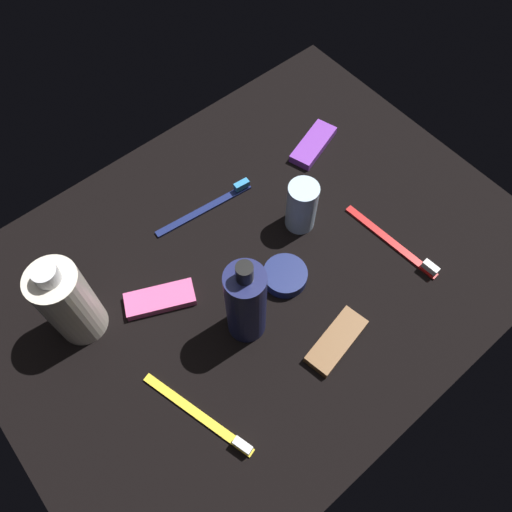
# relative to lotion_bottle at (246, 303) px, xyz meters

# --- Properties ---
(ground_plane) EXTENTS (0.84, 0.64, 0.01)m
(ground_plane) POSITION_rel_lotion_bottle_xyz_m (-0.07, -0.07, -0.09)
(ground_plane) COLOR black
(lotion_bottle) EXTENTS (0.06, 0.06, 0.18)m
(lotion_bottle) POSITION_rel_lotion_bottle_xyz_m (0.00, 0.00, 0.00)
(lotion_bottle) COLOR #191E50
(lotion_bottle) RESTS_ON ground_plane
(bodywash_bottle) EXTENTS (0.07, 0.07, 0.17)m
(bodywash_bottle) POSITION_rel_lotion_bottle_xyz_m (0.18, -0.16, -0.00)
(bodywash_bottle) COLOR silver
(bodywash_bottle) RESTS_ON ground_plane
(deodorant_stick) EXTENTS (0.05, 0.05, 0.09)m
(deodorant_stick) POSITION_rel_lotion_bottle_xyz_m (-0.18, -0.08, -0.03)
(deodorant_stick) COLOR silver
(deodorant_stick) RESTS_ON ground_plane
(toothbrush_navy) EXTENTS (0.18, 0.03, 0.02)m
(toothbrush_navy) POSITION_rel_lotion_bottle_xyz_m (-0.08, -0.20, -0.07)
(toothbrush_navy) COLOR navy
(toothbrush_navy) RESTS_ON ground_plane
(toothbrush_red) EXTENTS (0.03, 0.18, 0.02)m
(toothbrush_red) POSITION_rel_lotion_bottle_xyz_m (-0.27, 0.05, -0.07)
(toothbrush_red) COLOR red
(toothbrush_red) RESTS_ON ground_plane
(toothbrush_yellow) EXTENTS (0.06, 0.18, 0.02)m
(toothbrush_yellow) POSITION_rel_lotion_bottle_xyz_m (0.13, 0.07, -0.07)
(toothbrush_yellow) COLOR yellow
(toothbrush_yellow) RESTS_ON ground_plane
(snack_bar_purple) EXTENTS (0.11, 0.07, 0.01)m
(snack_bar_purple) POSITION_rel_lotion_bottle_xyz_m (-0.31, -0.19, -0.07)
(snack_bar_purple) COLOR purple
(snack_bar_purple) RESTS_ON ground_plane
(snack_bar_brown) EXTENTS (0.11, 0.06, 0.01)m
(snack_bar_brown) POSITION_rel_lotion_bottle_xyz_m (-0.08, 0.10, -0.07)
(snack_bar_brown) COLOR brown
(snack_bar_brown) RESTS_ON ground_plane
(snack_bar_pink) EXTENTS (0.11, 0.08, 0.01)m
(snack_bar_pink) POSITION_rel_lotion_bottle_xyz_m (0.08, -0.11, -0.07)
(snack_bar_pink) COLOR #E55999
(snack_bar_pink) RESTS_ON ground_plane
(cream_tin_left) EXTENTS (0.07, 0.07, 0.02)m
(cream_tin_left) POSITION_rel_lotion_bottle_xyz_m (-0.09, -0.02, -0.07)
(cream_tin_left) COLOR navy
(cream_tin_left) RESTS_ON ground_plane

